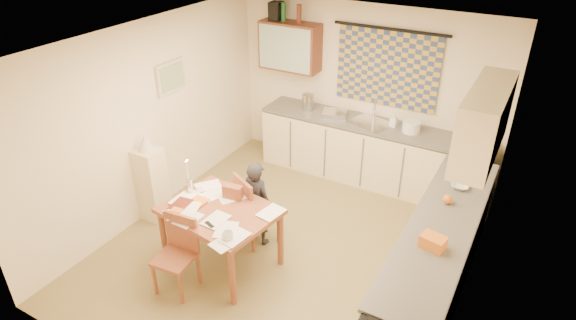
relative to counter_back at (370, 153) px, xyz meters
The scene contains 43 objects.
floor 2.02m from the counter_back, 97.49° to the right, with size 4.00×4.50×0.02m, color olive.
ceiling 2.85m from the counter_back, 97.49° to the right, with size 4.00×4.50×0.02m, color white.
wall_back 0.89m from the counter_back, 129.57° to the left, with size 4.00×0.02×2.50m, color beige.
wall_front 4.29m from the counter_back, 93.48° to the right, with size 4.00×0.02×2.50m, color beige.
wall_left 3.09m from the counter_back, 139.29° to the right, with size 0.02×4.50×2.50m, color beige.
wall_right 2.74m from the counter_back, 48.03° to the right, with size 0.02×4.50×2.50m, color beige.
window_blind 1.23m from the counter_back, 80.79° to the left, with size 1.45×0.03×1.05m, color navy.
curtain_rod 1.77m from the counter_back, 80.07° to the left, with size 0.04×0.04×1.60m, color black.
wall_cabinet 1.95m from the counter_back, behind, with size 0.90×0.34×0.70m, color #582819.
wall_cabinet_glass 1.95m from the counter_back, behind, with size 0.84×0.02×0.64m, color #99B2A5.
upper_cabinet_right 2.53m from the counter_back, 41.66° to the right, with size 0.34×1.30×0.70m, color beige.
framed_print 2.99m from the counter_back, 145.15° to the right, with size 0.04×0.50×0.40m, color beige.
print_canvas 2.97m from the counter_back, 144.85° to the right, with size 0.01×0.42×0.32m, color beige.
counter_back is the anchor object (origin of this frame).
counter_right 2.35m from the counter_back, 52.15° to the right, with size 0.62×2.95×0.92m.
sink 0.43m from the counter_back, behind, with size 0.55×0.45×0.10m, color silver.
tap 0.64m from the counter_back, 105.01° to the left, with size 0.03×0.03×0.28m, color silver.
dish_rack 0.77m from the counter_back, behind, with size 0.35×0.30×0.06m, color silver.
kettle 1.18m from the counter_back, behind, with size 0.18×0.18×0.24m, color silver.
mixing_bowl 0.78m from the counter_back, ahead, with size 0.24×0.24×0.16m, color white.
soap_bottle 0.64m from the counter_back, ahead, with size 0.10×0.10×0.20m, color white.
bowl 1.90m from the counter_back, 38.11° to the right, with size 0.20×0.20×0.05m, color white.
orange_bag 2.76m from the counter_back, 57.82° to the right, with size 0.22×0.16×0.12m, color orange.
fruit_orange 2.12m from the counter_back, 47.20° to the right, with size 0.10×0.10×0.10m, color orange.
speaker 2.46m from the counter_back, behind, with size 0.16×0.20×0.26m, color black.
bottle_green 2.38m from the counter_back, behind, with size 0.07×0.07×0.26m, color #195926.
bottle_brown 2.23m from the counter_back, behind, with size 0.07×0.07×0.26m, color #582819.
dining_table 2.69m from the counter_back, 106.93° to the right, with size 1.31×1.07×0.75m.
chair_far 2.13m from the counter_back, 108.33° to the right, with size 0.56×0.56×0.92m.
chair_near 3.29m from the counter_back, 107.05° to the right, with size 0.42×0.42×0.86m.
person 2.13m from the counter_back, 107.92° to the right, with size 0.42×0.30×1.10m, color black.
shelf_stand 3.09m from the counter_back, 132.75° to the right, with size 0.32×0.30×1.00m, color beige.
lampshade 3.16m from the counter_back, 132.75° to the right, with size 0.20×0.20×0.22m, color beige.
letter_rack 2.47m from the counter_back, 108.61° to the right, with size 0.22×0.10×0.16m, color brown.
mug 3.00m from the counter_back, 97.56° to the right, with size 0.12×0.12×0.09m, color white.
magazine 3.05m from the counter_back, 115.19° to the right, with size 0.22×0.28×0.02m, color maroon.
book 2.88m from the counter_back, 114.01° to the right, with size 0.20×0.27×0.02m, color orange.
orange_box 3.09m from the counter_back, 111.86° to the right, with size 0.12×0.08×0.04m, color orange.
eyeglasses 2.96m from the counter_back, 103.64° to the right, with size 0.13×0.04×0.02m, color black.
candle_holder 2.80m from the counter_back, 117.21° to the right, with size 0.06×0.06×0.18m, color silver.
candle 2.84m from the counter_back, 117.76° to the right, with size 0.02×0.02×0.22m, color white.
candle_flame 2.85m from the counter_back, 117.65° to the right, with size 0.02×0.02×0.02m, color #FFCC66.
papers 2.80m from the counter_back, 107.24° to the right, with size 1.23×1.10×0.02m.
Camera 1 is at (2.25, -4.02, 3.77)m, focal length 30.00 mm.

